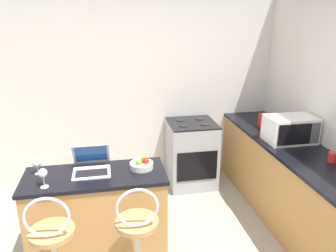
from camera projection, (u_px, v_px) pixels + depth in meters
wall_back at (134, 89)px, 4.37m from camera, size 12.00×0.06×2.60m
breakfast_bar at (98, 217)px, 3.05m from camera, size 1.25×0.53×0.89m
counter_right at (292, 185)px, 3.62m from camera, size 0.64×2.78×0.89m
bar_stool_far at (138, 245)px, 2.59m from camera, size 0.40×0.40×1.06m
laptop at (91, 164)px, 2.97m from camera, size 0.33×0.34×0.23m
microwave at (290, 129)px, 3.62m from camera, size 0.53×0.34×0.29m
toaster at (269, 122)px, 4.06m from camera, size 0.21×0.24×0.17m
stove_range at (191, 154)px, 4.45m from camera, size 0.62×0.61×0.90m
mug_red at (333, 157)px, 3.14m from camera, size 0.10×0.09×0.09m
wine_glass_short at (37, 163)px, 2.88m from camera, size 0.08×0.08×0.15m
wine_glass_tall at (43, 174)px, 2.65m from camera, size 0.07×0.07×0.17m
fruit_bowl at (142, 164)px, 3.01m from camera, size 0.22×0.22×0.11m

